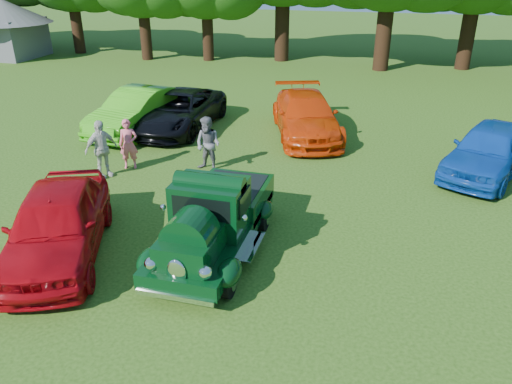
% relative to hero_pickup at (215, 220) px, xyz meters
% --- Properties ---
extents(ground, '(120.00, 120.00, 0.00)m').
position_rel_hero_pickup_xyz_m(ground, '(-0.47, -0.50, -0.82)').
color(ground, '#244510').
rests_on(ground, ground).
extents(hero_pickup, '(2.26, 4.86, 1.90)m').
position_rel_hero_pickup_xyz_m(hero_pickup, '(0.00, 0.00, 0.00)').
color(hero_pickup, black).
rests_on(hero_pickup, ground).
extents(red_convertible, '(3.75, 5.30, 1.68)m').
position_rel_hero_pickup_xyz_m(red_convertible, '(-3.45, -1.15, 0.01)').
color(red_convertible, '#A7070E').
rests_on(red_convertible, ground).
extents(back_car_lime, '(2.40, 5.28, 1.68)m').
position_rel_hero_pickup_xyz_m(back_car_lime, '(-6.01, 7.81, 0.02)').
color(back_car_lime, '#3AA616').
rests_on(back_car_lime, ground).
extents(back_car_black, '(2.59, 5.49, 1.52)m').
position_rel_hero_pickup_xyz_m(back_car_black, '(-4.55, 8.53, -0.06)').
color(back_car_black, black).
rests_on(back_car_black, ground).
extents(back_car_orange, '(3.93, 6.00, 1.62)m').
position_rel_hero_pickup_xyz_m(back_car_orange, '(0.59, 9.02, -0.02)').
color(back_car_orange, red).
rests_on(back_car_orange, ground).
extents(back_car_blue, '(3.80, 5.27, 1.67)m').
position_rel_hero_pickup_xyz_m(back_car_blue, '(6.94, 6.70, 0.01)').
color(back_car_blue, '#0E3E9F').
rests_on(back_car_blue, ground).
extents(spectator_pink, '(0.71, 0.60, 1.67)m').
position_rel_hero_pickup_xyz_m(spectator_pink, '(-4.47, 4.18, 0.01)').
color(spectator_pink, '#E85F74').
rests_on(spectator_pink, ground).
extents(spectator_grey, '(1.02, 0.88, 1.81)m').
position_rel_hero_pickup_xyz_m(spectator_grey, '(-1.86, 4.65, 0.08)').
color(spectator_grey, slate).
rests_on(spectator_grey, ground).
extents(spectator_white, '(0.94, 1.18, 1.87)m').
position_rel_hero_pickup_xyz_m(spectator_white, '(-4.93, 3.28, 0.11)').
color(spectator_white, beige).
rests_on(spectator_white, ground).
extents(gazebo, '(6.40, 6.40, 3.90)m').
position_rel_hero_pickup_xyz_m(gazebo, '(-22.47, 20.50, 1.58)').
color(gazebo, '#5B5B61').
rests_on(gazebo, ground).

